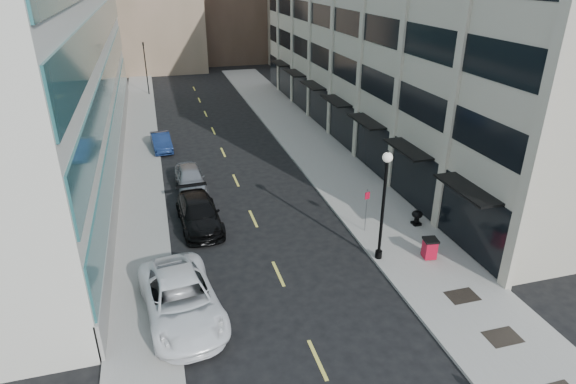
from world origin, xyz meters
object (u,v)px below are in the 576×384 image
car_silver_sedan (190,178)px  lamppost (384,197)px  urn_planter (417,216)px  car_blue_sedan (161,142)px  trash_bin (430,248)px  car_black_pickup (199,213)px  traffic_signal (143,46)px  sign_post (367,205)px  car_white_van (181,299)px

car_silver_sedan → lamppost: size_ratio=0.79×
urn_planter → car_blue_sedan: bearing=128.2°
car_silver_sedan → urn_planter: car_silver_sedan is taller
lamppost → urn_planter: size_ratio=6.74×
trash_bin → lamppost: 3.87m
car_black_pickup → car_silver_sedan: (0.00, 5.45, -0.01)m
traffic_signal → urn_planter: 40.55m
lamppost → sign_post: size_ratio=2.29×
traffic_signal → sign_post: 39.26m
car_silver_sedan → car_blue_sedan: car_silver_sedan is taller
car_blue_sedan → trash_bin: (12.58, -20.93, 0.06)m
car_silver_sedan → sign_post: 12.65m
traffic_signal → trash_bin: 43.31m
sign_post → urn_planter: size_ratio=2.95×
traffic_signal → car_black_pickup: 34.43m
car_blue_sedan → lamppost: (10.10, -20.21, 2.94)m
sign_post → car_white_van: bearing=-168.2°
car_white_van → sign_post: (10.58, 4.60, 0.89)m
car_white_van → trash_bin: (12.58, 1.07, -0.15)m
lamppost → sign_post: 3.39m
car_white_van → sign_post: bearing=16.4°
car_black_pickup → trash_bin: 12.99m
car_black_pickup → car_blue_sedan: 14.09m
traffic_signal → car_silver_sedan: (2.30, -28.55, -4.92)m
car_white_van → car_silver_sedan: bearing=76.1°
traffic_signal → sign_post: bearing=-73.2°
car_white_van → urn_planter: 14.48m
car_black_pickup → trash_bin: (10.98, -6.93, -0.05)m
traffic_signal → trash_bin: bearing=-72.0°
traffic_signal → trash_bin: traffic_signal is taller
car_silver_sedan → trash_bin: bearing=-50.4°
car_silver_sedan → urn_planter: size_ratio=5.31×
car_blue_sedan → car_white_van: bearing=-94.2°
car_blue_sedan → sign_post: sign_post is taller
car_black_pickup → urn_planter: 12.68m
car_blue_sedan → sign_post: (10.58, -17.40, 1.11)m
car_blue_sedan → urn_planter: car_blue_sedan is taller
car_silver_sedan → sign_post: bearing=-46.6°
lamppost → urn_planter: lamppost is taller
trash_bin → urn_planter: bearing=78.8°
car_white_van → car_silver_sedan: car_white_van is taller
car_black_pickup → urn_planter: (12.18, -3.54, -0.12)m
car_silver_sedan → sign_post: (8.98, -8.85, 1.01)m
urn_planter → traffic_signal: bearing=111.1°
car_black_pickup → lamppost: lamppost is taller
car_blue_sedan → sign_post: bearing=-62.9°
car_white_van → car_silver_sedan: size_ratio=1.40×
car_silver_sedan → car_blue_sedan: bearing=98.6°
car_silver_sedan → trash_bin: 16.55m
car_black_pickup → lamppost: (8.50, -6.21, 2.83)m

